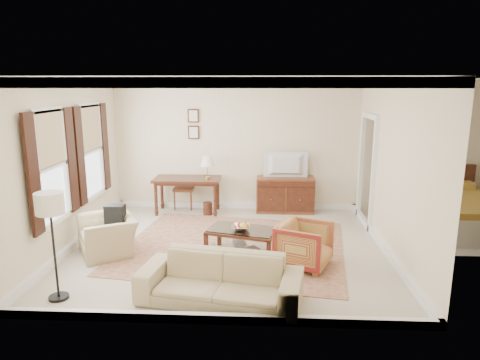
# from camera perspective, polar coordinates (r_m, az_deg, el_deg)

# --- Properties ---
(room_shell) EXTENTS (5.51, 5.01, 2.91)m
(room_shell) POSITION_cam_1_polar(r_m,az_deg,el_deg) (7.12, -1.76, 9.91)
(room_shell) COLOR beige
(room_shell) RESTS_ON ground
(annex_bedroom) EXTENTS (3.00, 2.70, 2.90)m
(annex_bedroom) POSITION_cam_1_polar(r_m,az_deg,el_deg) (9.45, 27.34, -3.96)
(annex_bedroom) COLOR beige
(annex_bedroom) RESTS_ON ground
(window_front) EXTENTS (0.12, 1.56, 1.80)m
(window_front) POSITION_cam_1_polar(r_m,az_deg,el_deg) (7.29, -23.86, 1.60)
(window_front) COLOR #CCB284
(window_front) RESTS_ON room_shell
(window_rear) EXTENTS (0.12, 1.56, 1.80)m
(window_rear) POSITION_cam_1_polar(r_m,az_deg,el_deg) (8.73, -19.21, 3.64)
(window_rear) COLOR #CCB284
(window_rear) RESTS_ON room_shell
(doorway) EXTENTS (0.10, 1.12, 2.25)m
(doorway) POSITION_cam_1_polar(r_m,az_deg,el_deg) (9.02, 16.55, 1.03)
(doorway) COLOR white
(doorway) RESTS_ON room_shell
(rug) EXTENTS (4.21, 3.75, 0.01)m
(rug) POSITION_cam_1_polar(r_m,az_deg,el_deg) (7.68, -0.88, -8.78)
(rug) COLOR brown
(rug) RESTS_ON room_shell
(writing_desk) EXTENTS (1.45, 0.72, 0.79)m
(writing_desk) POSITION_cam_1_polar(r_m,az_deg,el_deg) (9.51, -7.05, -0.37)
(writing_desk) COLOR #4F2416
(writing_desk) RESTS_ON room_shell
(desk_chair) EXTENTS (0.54, 0.54, 1.05)m
(desk_chair) POSITION_cam_1_polar(r_m,az_deg,el_deg) (9.91, -7.49, -0.79)
(desk_chair) COLOR brown
(desk_chair) RESTS_ON room_shell
(desk_lamp) EXTENTS (0.32, 0.32, 0.50)m
(desk_lamp) POSITION_cam_1_polar(r_m,az_deg,el_deg) (9.37, -4.36, 1.74)
(desk_lamp) COLOR silver
(desk_lamp) RESTS_ON writing_desk
(framed_prints) EXTENTS (0.25, 0.04, 0.68)m
(framed_prints) POSITION_cam_1_polar(r_m,az_deg,el_deg) (9.72, -6.22, 7.45)
(framed_prints) COLOR #4F2416
(framed_prints) RESTS_ON room_shell
(sideboard) EXTENTS (1.28, 0.49, 0.79)m
(sideboard) POSITION_cam_1_polar(r_m,az_deg,el_deg) (9.64, 6.02, -1.94)
(sideboard) COLOR brown
(sideboard) RESTS_ON room_shell
(tv) EXTENTS (0.93, 0.53, 0.12)m
(tv) POSITION_cam_1_polar(r_m,az_deg,el_deg) (9.44, 6.15, 3.08)
(tv) COLOR black
(tv) RESTS_ON sideboard
(coffee_table) EXTENTS (1.26, 0.94, 0.48)m
(coffee_table) POSITION_cam_1_polar(r_m,az_deg,el_deg) (7.15, 0.33, -7.36)
(coffee_table) COLOR #4F2416
(coffee_table) RESTS_ON room_shell
(fruit_bowl) EXTENTS (0.42, 0.42, 0.10)m
(fruit_bowl) POSITION_cam_1_polar(r_m,az_deg,el_deg) (7.04, 0.11, -6.26)
(fruit_bowl) COLOR silver
(fruit_bowl) RESTS_ON coffee_table
(book_a) EXTENTS (0.28, 0.10, 0.38)m
(book_a) POSITION_cam_1_polar(r_m,az_deg,el_deg) (7.32, -1.00, -8.39)
(book_a) COLOR brown
(book_a) RESTS_ON coffee_table
(book_b) EXTENTS (0.17, 0.25, 0.38)m
(book_b) POSITION_cam_1_polar(r_m,az_deg,el_deg) (7.16, 0.88, -8.90)
(book_b) COLOR brown
(book_b) RESTS_ON coffee_table
(striped_armchair) EXTENTS (0.96, 0.98, 0.78)m
(striped_armchair) POSITION_cam_1_polar(r_m,az_deg,el_deg) (6.82, 8.57, -8.27)
(striped_armchair) COLOR maroon
(striped_armchair) RESTS_ON room_shell
(club_armchair) EXTENTS (1.05, 1.17, 0.86)m
(club_armchair) POSITION_cam_1_polar(r_m,az_deg,el_deg) (7.58, -17.26, -6.26)
(club_armchair) COLOR tan
(club_armchair) RESTS_ON room_shell
(backpack) EXTENTS (0.35, 0.39, 0.40)m
(backpack) POSITION_cam_1_polar(r_m,az_deg,el_deg) (7.57, -16.31, -4.28)
(backpack) COLOR black
(backpack) RESTS_ON club_armchair
(sofa) EXTENTS (2.20, 0.98, 0.83)m
(sofa) POSITION_cam_1_polar(r_m,az_deg,el_deg) (5.71, -2.69, -12.19)
(sofa) COLOR tan
(sofa) RESTS_ON room_shell
(floor_lamp) EXTENTS (0.36, 0.36, 1.47)m
(floor_lamp) POSITION_cam_1_polar(r_m,az_deg,el_deg) (6.00, -23.98, -3.83)
(floor_lamp) COLOR black
(floor_lamp) RESTS_ON room_shell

